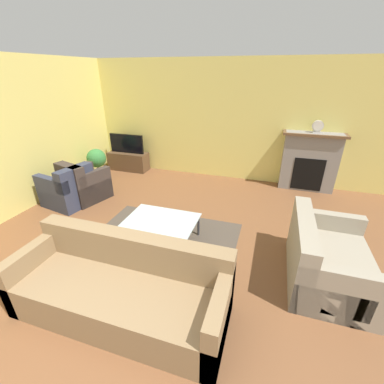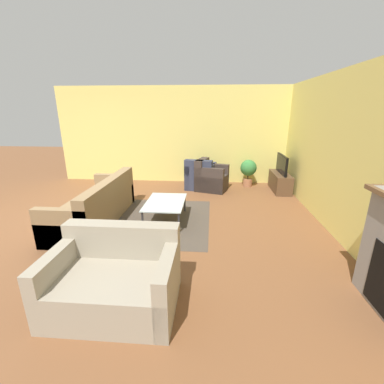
{
  "view_description": "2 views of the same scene",
  "coord_description": "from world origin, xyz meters",
  "px_view_note": "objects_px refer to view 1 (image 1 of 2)",
  "views": [
    {
      "loc": [
        1.38,
        -0.92,
        2.42
      ],
      "look_at": [
        0.32,
        2.41,
        0.77
      ],
      "focal_mm": 24.0,
      "sensor_mm": 36.0,
      "label": 1
    },
    {
      "loc": [
        4.48,
        2.98,
        2.05
      ],
      "look_at": [
        0.66,
        2.68,
        0.82
      ],
      "focal_mm": 24.0,
      "sensor_mm": 36.0,
      "label": 2
    }
  ],
  "objects_px": {
    "tv": "(127,144)",
    "mantel_clock": "(318,126)",
    "armchair_accent": "(84,186)",
    "armchair_by_window": "(68,190)",
    "coffee_table": "(162,221)",
    "couch_loveseat": "(326,261)",
    "couch_sectional": "(122,290)",
    "potted_plant": "(97,160)"
  },
  "relations": [
    {
      "from": "tv",
      "to": "couch_loveseat",
      "type": "relative_size",
      "value": 0.7
    },
    {
      "from": "couch_loveseat",
      "to": "mantel_clock",
      "type": "height_order",
      "value": "mantel_clock"
    },
    {
      "from": "tv",
      "to": "potted_plant",
      "type": "height_order",
      "value": "tv"
    },
    {
      "from": "armchair_by_window",
      "to": "coffee_table",
      "type": "xyz_separation_m",
      "value": [
        2.24,
        -0.57,
        0.05
      ]
    },
    {
      "from": "armchair_by_window",
      "to": "couch_sectional",
      "type": "bearing_deg",
      "value": 61.28
    },
    {
      "from": "tv",
      "to": "coffee_table",
      "type": "height_order",
      "value": "tv"
    },
    {
      "from": "armchair_by_window",
      "to": "mantel_clock",
      "type": "distance_m",
      "value": 5.16
    },
    {
      "from": "armchair_accent",
      "to": "potted_plant",
      "type": "height_order",
      "value": "armchair_accent"
    },
    {
      "from": "couch_loveseat",
      "to": "potted_plant",
      "type": "relative_size",
      "value": 1.77
    },
    {
      "from": "couch_sectional",
      "to": "couch_loveseat",
      "type": "height_order",
      "value": "same"
    },
    {
      "from": "coffee_table",
      "to": "potted_plant",
      "type": "xyz_separation_m",
      "value": [
        -2.52,
        1.89,
        0.12
      ]
    },
    {
      "from": "armchair_by_window",
      "to": "potted_plant",
      "type": "distance_m",
      "value": 1.36
    },
    {
      "from": "couch_loveseat",
      "to": "potted_plant",
      "type": "height_order",
      "value": "couch_loveseat"
    },
    {
      "from": "couch_loveseat",
      "to": "potted_plant",
      "type": "bearing_deg",
      "value": 67.01
    },
    {
      "from": "mantel_clock",
      "to": "armchair_by_window",
      "type": "bearing_deg",
      "value": -153.78
    },
    {
      "from": "couch_sectional",
      "to": "armchair_accent",
      "type": "relative_size",
      "value": 2.47
    },
    {
      "from": "couch_loveseat",
      "to": "mantel_clock",
      "type": "xyz_separation_m",
      "value": [
        0.02,
        2.95,
        1.1
      ]
    },
    {
      "from": "couch_loveseat",
      "to": "armchair_by_window",
      "type": "distance_m",
      "value": 4.56
    },
    {
      "from": "couch_loveseat",
      "to": "armchair_accent",
      "type": "distance_m",
      "value": 4.46
    },
    {
      "from": "armchair_accent",
      "to": "mantel_clock",
      "type": "bearing_deg",
      "value": -139.72
    },
    {
      "from": "mantel_clock",
      "to": "tv",
      "type": "bearing_deg",
      "value": -178.44
    },
    {
      "from": "potted_plant",
      "to": "mantel_clock",
      "type": "distance_m",
      "value": 4.98
    },
    {
      "from": "armchair_by_window",
      "to": "mantel_clock",
      "type": "height_order",
      "value": "mantel_clock"
    },
    {
      "from": "coffee_table",
      "to": "potted_plant",
      "type": "height_order",
      "value": "potted_plant"
    },
    {
      "from": "tv",
      "to": "armchair_by_window",
      "type": "xyz_separation_m",
      "value": [
        -0.09,
        -2.11,
        -0.41
      ]
    },
    {
      "from": "tv",
      "to": "mantel_clock",
      "type": "height_order",
      "value": "mantel_clock"
    },
    {
      "from": "couch_sectional",
      "to": "coffee_table",
      "type": "xyz_separation_m",
      "value": [
        -0.12,
        1.31,
        0.06
      ]
    },
    {
      "from": "tv",
      "to": "potted_plant",
      "type": "distance_m",
      "value": 0.91
    },
    {
      "from": "couch_sectional",
      "to": "mantel_clock",
      "type": "height_order",
      "value": "mantel_clock"
    },
    {
      "from": "tv",
      "to": "couch_loveseat",
      "type": "xyz_separation_m",
      "value": [
        4.42,
        -2.82,
        -0.42
      ]
    },
    {
      "from": "armchair_by_window",
      "to": "tv",
      "type": "bearing_deg",
      "value": -172.6
    },
    {
      "from": "couch_loveseat",
      "to": "armchair_accent",
      "type": "relative_size",
      "value": 1.42
    },
    {
      "from": "couch_sectional",
      "to": "armchair_by_window",
      "type": "relative_size",
      "value": 2.49
    },
    {
      "from": "couch_loveseat",
      "to": "couch_sectional",
      "type": "bearing_deg",
      "value": 118.41
    },
    {
      "from": "couch_sectional",
      "to": "armchair_by_window",
      "type": "bearing_deg",
      "value": 141.38
    },
    {
      "from": "tv",
      "to": "mantel_clock",
      "type": "relative_size",
      "value": 3.71
    },
    {
      "from": "tv",
      "to": "mantel_clock",
      "type": "bearing_deg",
      "value": 1.56
    },
    {
      "from": "tv",
      "to": "armchair_by_window",
      "type": "bearing_deg",
      "value": -92.5
    },
    {
      "from": "armchair_accent",
      "to": "mantel_clock",
      "type": "height_order",
      "value": "mantel_clock"
    },
    {
      "from": "armchair_by_window",
      "to": "coffee_table",
      "type": "relative_size",
      "value": 0.86
    },
    {
      "from": "tv",
      "to": "potted_plant",
      "type": "relative_size",
      "value": 1.24
    },
    {
      "from": "tv",
      "to": "armchair_accent",
      "type": "height_order",
      "value": "tv"
    }
  ]
}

